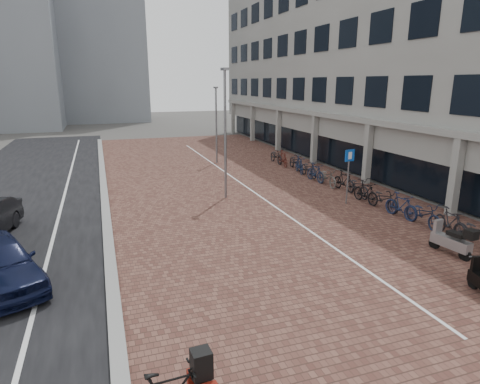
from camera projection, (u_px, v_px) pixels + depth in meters
The scene contains 13 objects.
ground at pixel (312, 293), 11.12m from camera, with size 140.00×140.00×0.00m, color #474442.
plaza_brick at pixel (239, 185), 22.70m from camera, with size 14.50×42.00×0.04m, color brown.
street_asphalt at pixel (17, 203), 19.25m from camera, with size 8.00×50.00×0.03m, color black.
curb at pixel (104, 195), 20.46m from camera, with size 0.35×42.00×0.14m, color gray.
lane_line at pixel (63, 199), 19.88m from camera, with size 0.12×44.00×0.00m, color white.
parking_line at pixel (242, 184), 22.75m from camera, with size 0.10×30.00×0.00m, color white.
office_building at pixel (374, 37), 27.59m from camera, with size 8.40×40.00×15.00m.
bg_towers at pixel (4, 6), 47.68m from camera, with size 33.00×23.00×32.00m.
scooter_front at pixel (451, 239), 13.41m from camera, with size 0.49×1.58×1.08m, color #97969B, non-canonical shape.
parking_sign at pixel (349, 168), 18.69m from camera, with size 0.53×0.14×2.57m.
lamp_near at pixel (225, 136), 19.38m from camera, with size 0.12×0.12×6.08m, color gray.
lamp_far at pixel (216, 126), 28.07m from camera, with size 0.12×0.12×5.14m, color slate.
bike_row at pixel (342, 181), 21.32m from camera, with size 1.22×18.10×1.05m.
Camera 1 is at (-5.09, -8.85, 5.53)m, focal length 30.75 mm.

